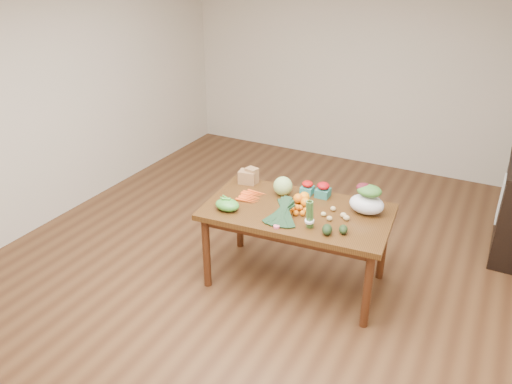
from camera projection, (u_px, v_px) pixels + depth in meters
The scene contains 24 objects.
floor at pixel (259, 265), 4.86m from camera, with size 6.00×6.00×0.00m, color brown.
room_walls at pixel (260, 133), 4.27m from camera, with size 5.02×6.02×2.70m.
dining_table at pixel (296, 246), 4.46m from camera, with size 1.59×0.88×0.75m, color #4B2E11.
dish_towel at pixel (500, 199), 4.92m from camera, with size 0.02×0.28×0.45m, color white.
paper_bag at pixel (248, 176), 4.75m from camera, with size 0.22×0.18×0.15m, color #A46A49, non-canonical shape.
cabbage at pixel (283, 186), 4.52m from camera, with size 0.17×0.17×0.17m, color #A1C773.
strawberry_basket_a at pixel (307, 189), 4.56m from camera, with size 0.11×0.11×0.10m, color red, non-canonical shape.
strawberry_basket_b at pixel (323, 191), 4.50m from camera, with size 0.12×0.12×0.11m, color #B90C15, non-canonical shape.
orange_a at pixel (298, 198), 4.39m from camera, with size 0.09×0.09×0.09m, color orange.
orange_b at pixel (304, 197), 4.41m from camera, with size 0.09×0.09×0.09m, color #FFA30F.
orange_c at pixel (305, 202), 4.33m from camera, with size 0.08×0.08×0.08m, color orange.
mandarin_cluster at pixel (297, 209), 4.23m from camera, with size 0.18×0.18×0.08m, color orange, non-canonical shape.
carrots at pixel (252, 196), 4.49m from camera, with size 0.22×0.24×0.03m, color #FF5615, non-canonical shape.
snap_pea_bag at pixel (227, 205), 4.27m from camera, with size 0.22×0.16×0.10m, color green.
kale_bunch at pixel (281, 214), 4.06m from camera, with size 0.32×0.40×0.16m, color black, non-canonical shape.
asparagus_bundle at pixel (310, 214), 3.96m from camera, with size 0.08×0.08×0.25m, color #4D843C, non-canonical shape.
potato_a at pixel (324, 214), 4.19m from camera, with size 0.05×0.04×0.04m, color #DBC57E.
potato_b at pixel (329, 218), 4.11m from camera, with size 0.05×0.04×0.04m, color tan.
potato_c at pixel (343, 215), 4.16m from camera, with size 0.05×0.05×0.05m, color tan.
potato_d at pixel (333, 209), 4.27m from camera, with size 0.05×0.04×0.04m, color tan.
potato_e at pixel (346, 218), 4.12m from camera, with size 0.05×0.05×0.05m, color tan.
avocado_a at pixel (327, 230), 3.92m from camera, with size 0.08×0.12×0.08m, color black.
avocado_b at pixel (343, 229), 3.93m from camera, with size 0.07×0.10×0.07m, color black.
salad_bag at pixel (367, 201), 4.20m from camera, with size 0.30×0.22×0.23m, color white, non-canonical shape.
Camera 1 is at (1.84, -3.61, 2.78)m, focal length 35.00 mm.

